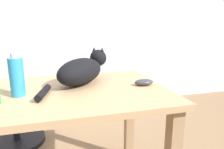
# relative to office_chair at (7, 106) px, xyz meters

# --- Properties ---
(back_wall) EXTENTS (6.00, 0.04, 2.60)m
(back_wall) POSITION_rel_office_chair_xyz_m (0.24, 0.79, 0.93)
(back_wall) COLOR silver
(back_wall) RESTS_ON ground_plane
(desk) EXTENTS (1.55, 0.72, 0.71)m
(desk) POSITION_rel_office_chair_xyz_m (0.24, -0.77, 0.24)
(desk) COLOR tan
(desk) RESTS_ON ground_plane
(office_chair) EXTENTS (0.51, 0.48, 0.88)m
(office_chair) POSITION_rel_office_chair_xyz_m (0.00, 0.00, 0.00)
(office_chair) COLOR black
(office_chair) RESTS_ON ground_plane
(cat) EXTENTS (0.43, 0.48, 0.20)m
(cat) POSITION_rel_office_chair_xyz_m (0.59, -0.66, 0.42)
(cat) COLOR black
(cat) RESTS_ON desk
(computer_mouse) EXTENTS (0.11, 0.06, 0.04)m
(computer_mouse) POSITION_rel_office_chair_xyz_m (0.92, -0.80, 0.36)
(computer_mouse) COLOR #333338
(computer_mouse) RESTS_ON desk
(spray_bottle) EXTENTS (0.07, 0.07, 0.21)m
(spray_bottle) POSITION_rel_office_chair_xyz_m (0.26, -0.80, 0.44)
(spray_bottle) COLOR #2D8CD1
(spray_bottle) RESTS_ON desk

